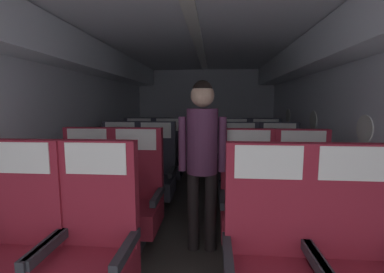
{
  "coord_description": "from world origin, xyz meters",
  "views": [
    {
      "loc": [
        0.21,
        0.01,
        1.36
      ],
      "look_at": [
        -0.04,
        3.07,
        0.98
      ],
      "focal_mm": 24.44,
      "sensor_mm": 36.0,
      "label": 1
    }
  ],
  "objects_px": {
    "seat_b_left_window": "(86,197)",
    "seat_d_right_window": "(234,160)",
    "seat_c_right_aisle": "(279,177)",
    "seat_d_left_aisle": "(168,159)",
    "seat_c_left_aisle": "(155,174)",
    "seat_a_right_window": "(268,259)",
    "seat_c_right_window": "(238,176)",
    "flight_attendant": "(202,149)",
    "seat_a_left_aisle": "(93,250)",
    "seat_a_right_aisle": "(355,263)",
    "seat_b_left_aisle": "(135,198)",
    "seat_b_right_window": "(248,202)",
    "seat_d_right_aisle": "(266,161)",
    "seat_b_right_aisle": "(303,204)",
    "seat_d_left_window": "(138,159)",
    "seat_a_left_window": "(17,247)",
    "seat_c_left_window": "(119,173)"
  },
  "relations": [
    {
      "from": "seat_b_left_window",
      "to": "seat_d_right_window",
      "type": "distance_m",
      "value": 2.35
    },
    {
      "from": "seat_c_right_aisle",
      "to": "seat_d_left_aisle",
      "type": "bearing_deg",
      "value": 150.27
    },
    {
      "from": "seat_c_left_aisle",
      "to": "seat_a_right_window",
      "type": "bearing_deg",
      "value": -58.84
    },
    {
      "from": "seat_c_left_aisle",
      "to": "seat_c_right_window",
      "type": "bearing_deg",
      "value": -0.08
    },
    {
      "from": "flight_attendant",
      "to": "seat_a_left_aisle",
      "type": "bearing_deg",
      "value": 57.72
    },
    {
      "from": "seat_a_left_aisle",
      "to": "seat_a_right_aisle",
      "type": "xyz_separation_m",
      "value": [
        1.54,
        -0.01,
        0.0
      ]
    },
    {
      "from": "seat_c_right_window",
      "to": "seat_b_left_window",
      "type": "bearing_deg",
      "value": -150.39
    },
    {
      "from": "seat_b_left_aisle",
      "to": "seat_b_right_window",
      "type": "height_order",
      "value": "same"
    },
    {
      "from": "seat_a_left_aisle",
      "to": "seat_d_left_aisle",
      "type": "bearing_deg",
      "value": 90.2
    },
    {
      "from": "seat_a_right_window",
      "to": "seat_d_right_aisle",
      "type": "height_order",
      "value": "same"
    },
    {
      "from": "seat_a_right_window",
      "to": "seat_b_right_aisle",
      "type": "relative_size",
      "value": 1.0
    },
    {
      "from": "seat_d_left_window",
      "to": "seat_b_right_window",
      "type": "bearing_deg",
      "value": -49.05
    },
    {
      "from": "seat_a_left_window",
      "to": "seat_c_left_window",
      "type": "distance_m",
      "value": 1.79
    },
    {
      "from": "seat_b_left_aisle",
      "to": "seat_d_left_window",
      "type": "bearing_deg",
      "value": 105.36
    },
    {
      "from": "seat_b_right_window",
      "to": "seat_b_left_window",
      "type": "bearing_deg",
      "value": 179.91
    },
    {
      "from": "seat_b_right_window",
      "to": "seat_d_left_window",
      "type": "bearing_deg",
      "value": 130.95
    },
    {
      "from": "seat_a_right_window",
      "to": "seat_d_left_aisle",
      "type": "xyz_separation_m",
      "value": [
        -1.06,
        2.66,
        0.0
      ]
    },
    {
      "from": "seat_a_left_window",
      "to": "seat_d_right_aisle",
      "type": "height_order",
      "value": "same"
    },
    {
      "from": "seat_a_right_aisle",
      "to": "seat_c_left_aisle",
      "type": "bearing_deg",
      "value": 131.33
    },
    {
      "from": "seat_b_right_aisle",
      "to": "seat_c_right_window",
      "type": "height_order",
      "value": "same"
    },
    {
      "from": "seat_d_left_aisle",
      "to": "seat_b_right_window",
      "type": "bearing_deg",
      "value": -59.18
    },
    {
      "from": "seat_b_left_window",
      "to": "seat_b_left_aisle",
      "type": "distance_m",
      "value": 0.48
    },
    {
      "from": "seat_b_left_window",
      "to": "seat_c_right_aisle",
      "type": "bearing_deg",
      "value": 23.54
    },
    {
      "from": "seat_a_right_aisle",
      "to": "seat_d_left_window",
      "type": "height_order",
      "value": "same"
    },
    {
      "from": "seat_b_left_aisle",
      "to": "seat_d_right_window",
      "type": "distance_m",
      "value": 2.06
    },
    {
      "from": "seat_b_left_window",
      "to": "seat_c_right_window",
      "type": "xyz_separation_m",
      "value": [
        1.54,
        0.87,
        0.0
      ]
    },
    {
      "from": "flight_attendant",
      "to": "seat_c_right_window",
      "type": "bearing_deg",
      "value": -111.36
    },
    {
      "from": "seat_c_left_window",
      "to": "seat_c_right_window",
      "type": "height_order",
      "value": "same"
    },
    {
      "from": "seat_c_left_window",
      "to": "seat_c_right_aisle",
      "type": "height_order",
      "value": "same"
    },
    {
      "from": "seat_d_left_window",
      "to": "seat_c_left_window",
      "type": "bearing_deg",
      "value": -89.84
    },
    {
      "from": "seat_b_left_aisle",
      "to": "seat_d_right_aisle",
      "type": "distance_m",
      "value": 2.35
    },
    {
      "from": "seat_a_right_aisle",
      "to": "seat_a_left_aisle",
      "type": "bearing_deg",
      "value": 179.59
    },
    {
      "from": "seat_a_right_window",
      "to": "flight_attendant",
      "type": "relative_size",
      "value": 0.72
    },
    {
      "from": "seat_b_right_aisle",
      "to": "seat_c_right_aisle",
      "type": "height_order",
      "value": "same"
    },
    {
      "from": "seat_b_left_window",
      "to": "seat_d_right_window",
      "type": "bearing_deg",
      "value": 48.86
    },
    {
      "from": "seat_a_left_window",
      "to": "seat_c_right_aisle",
      "type": "distance_m",
      "value": 2.7
    },
    {
      "from": "seat_b_right_aisle",
      "to": "seat_c_left_aisle",
      "type": "relative_size",
      "value": 1.0
    },
    {
      "from": "seat_c_left_window",
      "to": "seat_c_right_aisle",
      "type": "distance_m",
      "value": 2.04
    },
    {
      "from": "seat_a_left_aisle",
      "to": "seat_a_right_aisle",
      "type": "distance_m",
      "value": 1.54
    },
    {
      "from": "seat_a_left_aisle",
      "to": "seat_b_left_window",
      "type": "height_order",
      "value": "same"
    },
    {
      "from": "seat_c_left_aisle",
      "to": "seat_d_left_aisle",
      "type": "distance_m",
      "value": 0.9
    },
    {
      "from": "seat_b_right_aisle",
      "to": "seat_c_right_aisle",
      "type": "bearing_deg",
      "value": 89.43
    },
    {
      "from": "seat_a_right_aisle",
      "to": "seat_a_left_window",
      "type": "bearing_deg",
      "value": -179.87
    },
    {
      "from": "seat_a_left_aisle",
      "to": "seat_c_left_window",
      "type": "distance_m",
      "value": 1.84
    },
    {
      "from": "seat_d_left_window",
      "to": "seat_c_right_aisle",
      "type": "bearing_deg",
      "value": -23.63
    },
    {
      "from": "seat_b_left_aisle",
      "to": "seat_d_right_aisle",
      "type": "relative_size",
      "value": 1.0
    },
    {
      "from": "seat_c_left_window",
      "to": "seat_c_left_aisle",
      "type": "height_order",
      "value": "same"
    },
    {
      "from": "seat_a_right_window",
      "to": "seat_c_right_aisle",
      "type": "bearing_deg",
      "value": 74.5
    },
    {
      "from": "seat_a_left_window",
      "to": "seat_d_left_window",
      "type": "relative_size",
      "value": 1.0
    },
    {
      "from": "seat_a_left_aisle",
      "to": "seat_b_right_aisle",
      "type": "height_order",
      "value": "same"
    }
  ]
}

